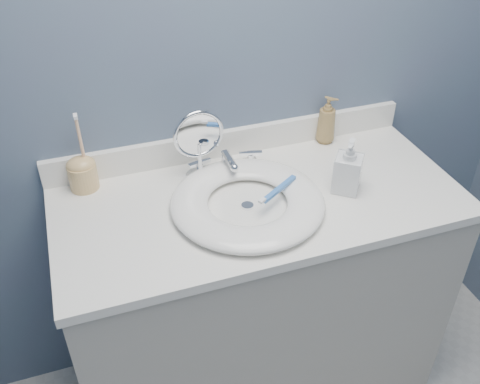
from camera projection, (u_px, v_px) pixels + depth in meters
name	position (u px, v px, depth m)	size (l,w,h in m)	color
back_wall	(230.00, 62.00, 1.62)	(2.20, 0.02, 2.40)	slate
vanity_cabinet	(257.00, 302.00, 1.87)	(1.20, 0.55, 0.85)	#A7A499
countertop	(260.00, 202.00, 1.61)	(1.22, 0.57, 0.03)	white
backsplash	(232.00, 142.00, 1.77)	(1.22, 0.02, 0.09)	white
basin	(247.00, 202.00, 1.55)	(0.45, 0.45, 0.04)	white
drain	(247.00, 206.00, 1.56)	(0.04, 0.04, 0.01)	silver
faucet	(227.00, 164.00, 1.69)	(0.25, 0.13, 0.07)	silver
makeup_mirror	(199.00, 142.00, 1.61)	(0.16, 0.09, 0.23)	silver
soap_bottle_amber	(327.00, 120.00, 1.81)	(0.06, 0.07, 0.17)	olive
soap_bottle_clear	(348.00, 166.00, 1.58)	(0.08, 0.08, 0.17)	silver
toothbrush_holder	(82.00, 172.00, 1.61)	(0.09, 0.09, 0.25)	tan
toothbrush_lying	(278.00, 190.00, 1.55)	(0.15, 0.11, 0.02)	#366FC0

